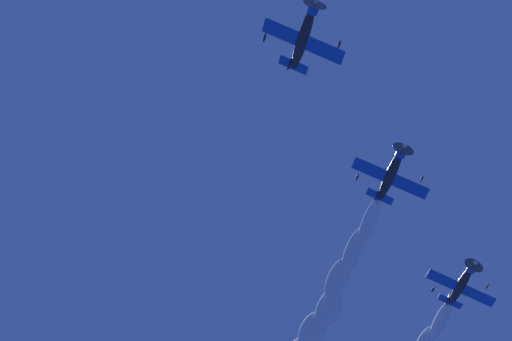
{
  "coord_description": "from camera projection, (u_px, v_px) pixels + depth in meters",
  "views": [
    {
      "loc": [
        -25.47,
        8.43,
        1.83
      ],
      "look_at": [
        11.3,
        2.6,
        65.2
      ],
      "focal_mm": 50.63,
      "sensor_mm": 36.0,
      "label": 1
    }
  ],
  "objects": [
    {
      "name": "airplane_lead",
      "position": [
        304.0,
        36.0,
        63.66
      ],
      "size": [
        7.04,
        7.4,
        3.44
      ],
      "color": "#232328"
    },
    {
      "name": "airplane_left_wingman",
      "position": [
        391.0,
        174.0,
        71.2
      ],
      "size": [
        7.04,
        7.56,
        3.04
      ],
      "color": "#232328"
    },
    {
      "name": "airplane_right_wingman",
      "position": [
        461.0,
        284.0,
        80.89
      ],
      "size": [
        7.03,
        7.56,
        3.13
      ],
      "color": "#232328"
    }
  ]
}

